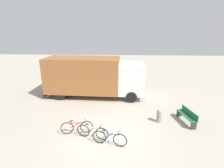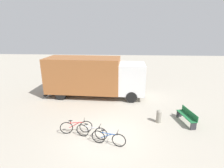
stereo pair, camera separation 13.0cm
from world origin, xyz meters
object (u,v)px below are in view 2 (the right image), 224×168
Objects in this scene: park_bench at (187,116)px; bicycle_near at (76,127)px; delivery_truck at (94,76)px; bollard_near_bench at (159,116)px; bicycle_far at (108,138)px; bicycle_middle at (92,132)px.

park_bench reaches higher than bicycle_near.
bollard_near_bench is at bearing -40.39° from delivery_truck.
delivery_truck reaches higher than bicycle_near.
bicycle_far is (1.68, -6.39, -1.36)m from delivery_truck.
bollard_near_bench is at bearing 39.90° from bicycle_middle.
bicycle_middle is 4.08m from bollard_near_bench.
bicycle_middle is at bearing -80.18° from delivery_truck.
park_bench is (6.08, -4.08, -1.27)m from delivery_truck.
park_bench is at bearing 39.81° from bicycle_far.
park_bench is 1.00× the size of bicycle_near.
bicycle_near is at bearing 169.72° from bicycle_middle.
bollard_near_bench is (4.55, 1.41, 0.07)m from bicycle_near.
bicycle_middle is at bearing 97.48° from park_bench.
park_bench is 1.00× the size of bicycle_far.
bicycle_near and bicycle_far have the same top height.
bollard_near_bench is at bearing 78.98° from park_bench.
bicycle_far is at bearing -140.43° from bollard_near_bench.
bicycle_near is 1.01× the size of bicycle_middle.
bicycle_near is 1.01× the size of bicycle_far.
delivery_truck reaches higher than park_bench.
bicycle_middle is 2.09× the size of bollard_near_bench.
bicycle_middle is 0.99× the size of bicycle_far.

